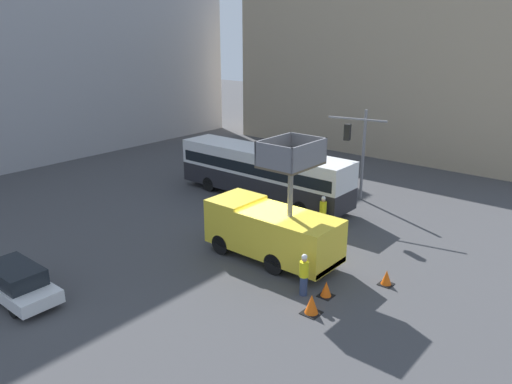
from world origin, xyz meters
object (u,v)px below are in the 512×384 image
traffic_cone_near_truck (386,278)px  traffic_light_pole (358,143)px  traffic_cone_mid_road (326,289)px  parked_car_curbside (14,281)px  traffic_cone_far_side (312,305)px  road_worker_directing (323,212)px  utility_truck (272,228)px  city_bus (263,170)px  road_worker_near_truck (304,275)px

traffic_cone_near_truck → traffic_light_pole: bearing=37.0°
traffic_cone_mid_road → parked_car_curbside: 12.68m
traffic_cone_near_truck → parked_car_curbside: (-10.66, 11.15, 0.42)m
traffic_cone_far_side → traffic_cone_mid_road: bearing=10.1°
road_worker_directing → traffic_cone_far_side: 8.93m
utility_truck → city_bus: size_ratio=0.54×
traffic_light_pole → road_worker_near_truck: bearing=-161.0°
city_bus → traffic_cone_mid_road: bearing=129.4°
traffic_cone_near_truck → traffic_cone_mid_road: bearing=149.6°
utility_truck → parked_car_curbside: utility_truck is taller
traffic_cone_mid_road → traffic_light_pole: bearing=23.6°
road_worker_directing → road_worker_near_truck: bearing=140.3°
traffic_light_pole → city_bus: bearing=117.3°
utility_truck → parked_car_curbside: bearing=148.3°
traffic_light_pole → parked_car_curbside: traffic_light_pole is taller
road_worker_directing → traffic_cone_mid_road: 7.56m
traffic_light_pole → road_worker_near_truck: traffic_light_pole is taller
city_bus → road_worker_directing: city_bus is taller
road_worker_near_truck → parked_car_curbside: bearing=-8.4°
utility_truck → traffic_cone_far_side: utility_truck is taller
city_bus → parked_car_curbside: (-16.03, -0.02, -1.15)m
road_worker_near_truck → utility_truck: bearing=-79.5°
road_worker_directing → city_bus: bearing=7.7°
parked_car_curbside → traffic_cone_mid_road: bearing=-49.8°
utility_truck → city_bus: utility_truck is taller
traffic_cone_near_truck → parked_car_curbside: size_ratio=0.14×
traffic_cone_near_truck → traffic_cone_mid_road: size_ratio=1.00×
traffic_light_pole → traffic_cone_far_side: (-11.96, -4.84, -3.54)m
parked_car_curbside → city_bus: bearing=0.1°
traffic_cone_near_truck → parked_car_curbside: 15.43m
traffic_cone_far_side → parked_car_curbside: parked_car_curbside is taller
road_worker_near_truck → traffic_light_pole: bearing=-120.2°
traffic_cone_near_truck → traffic_cone_far_side: (-3.95, 1.20, 0.06)m
road_worker_directing → traffic_cone_far_side: bearing=143.6°
traffic_cone_mid_road → traffic_cone_far_side: 1.48m
road_worker_near_truck → traffic_cone_mid_road: 1.11m
road_worker_near_truck → traffic_cone_mid_road: road_worker_near_truck is taller
utility_truck → traffic_cone_mid_road: bearing=-108.6°
road_worker_directing → parked_car_curbside: size_ratio=0.37×
traffic_cone_near_truck → road_worker_near_truck: bearing=143.1°
road_worker_near_truck → road_worker_directing: road_worker_near_truck is taller
parked_car_curbside → traffic_light_pole: bearing=-15.3°
traffic_cone_far_side → traffic_cone_near_truck: bearing=-16.9°
utility_truck → city_bus: 8.81m
traffic_light_pole → traffic_cone_far_side: size_ratio=7.20×
utility_truck → traffic_cone_mid_road: utility_truck is taller
traffic_cone_near_truck → parked_car_curbside: bearing=133.7°
city_bus → traffic_cone_mid_road: (-7.86, -9.71, -1.57)m
traffic_cone_near_truck → city_bus: bearing=64.3°
city_bus → traffic_light_pole: size_ratio=2.11×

